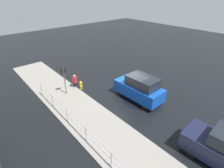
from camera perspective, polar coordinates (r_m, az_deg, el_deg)
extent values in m
plane|color=black|center=(14.80, 4.76, -3.33)|extent=(60.00, 60.00, 0.00)
cube|color=gray|center=(12.65, -9.00, -9.89)|extent=(24.00, 3.20, 0.04)
cube|color=blue|center=(13.92, 8.63, -2.02)|extent=(3.94, 1.79, 0.99)
cube|color=#1E232B|center=(13.32, 9.93, 0.73)|extent=(2.37, 1.55, 0.77)
cylinder|color=black|center=(14.44, 2.76, -2.75)|extent=(0.60, 0.23, 0.60)
cylinder|color=black|center=(15.34, 6.55, -0.86)|extent=(0.60, 0.23, 0.60)
cylinder|color=black|center=(13.06, 10.77, -7.10)|extent=(0.60, 0.23, 0.60)
cylinder|color=black|center=(14.06, 14.38, -4.70)|extent=(0.60, 0.23, 0.60)
cylinder|color=black|center=(10.67, 24.43, -19.68)|extent=(0.61, 0.25, 0.60)
cylinder|color=black|center=(11.73, 27.45, -15.33)|extent=(0.61, 0.25, 0.60)
cylinder|color=gold|center=(15.51, -10.05, -0.76)|extent=(0.22, 0.22, 0.62)
sphere|color=gold|center=(15.33, -10.16, 0.42)|extent=(0.26, 0.26, 0.26)
cylinder|color=gold|center=(15.35, -9.76, -0.74)|extent=(0.10, 0.09, 0.09)
cylinder|color=gold|center=(15.59, -10.38, -0.30)|extent=(0.10, 0.09, 0.09)
cylinder|color=#2D2D2D|center=(15.64, -9.96, -1.65)|extent=(0.31, 0.31, 0.06)
cube|color=#B2262D|center=(15.80, -12.08, 1.34)|extent=(0.32, 0.41, 0.55)
sphere|color=tan|center=(15.63, -12.22, 2.59)|extent=(0.22, 0.22, 0.22)
cylinder|color=#1E1E2D|center=(16.09, -11.67, -0.12)|extent=(0.13, 0.13, 0.45)
cylinder|color=#1E1E2D|center=(15.98, -12.13, -0.37)|extent=(0.13, 0.13, 0.45)
cylinder|color=#B2262D|center=(15.94, -11.46, 1.66)|extent=(0.09, 0.09, 0.50)
cylinder|color=#B2262D|center=(15.66, -12.72, 1.01)|extent=(0.09, 0.09, 0.50)
cylinder|color=#B7BABF|center=(9.28, -0.21, -23.46)|extent=(0.04, 0.04, 1.05)
cylinder|color=#B7BABF|center=(10.49, -8.46, -15.95)|extent=(0.04, 0.04, 1.05)
cylinder|color=#B7BABF|center=(12.00, -14.40, -9.94)|extent=(0.04, 0.04, 1.05)
cylinder|color=#B7BABF|center=(13.70, -18.78, -5.28)|extent=(0.04, 0.04, 1.05)
cylinder|color=#B7BABF|center=(15.53, -22.12, -1.66)|extent=(0.04, 0.04, 1.05)
cylinder|color=#B7BABF|center=(10.91, -11.91, -10.90)|extent=(11.10, 0.04, 0.04)
cylinder|color=#B7BABF|center=(11.18, -11.69, -12.56)|extent=(11.10, 0.04, 0.04)
cylinder|color=#4C4C51|center=(14.70, -15.16, 0.85)|extent=(0.07, 0.07, 2.40)
cube|color=black|center=(14.30, -15.64, 4.21)|extent=(0.04, 0.44, 0.44)
cylinder|color=black|center=(14.30, 9.53, -4.92)|extent=(3.03, 3.03, 0.01)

